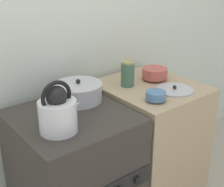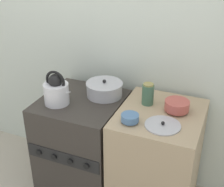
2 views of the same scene
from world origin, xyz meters
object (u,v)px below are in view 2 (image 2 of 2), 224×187
object	(u,v)px
kettle	(56,91)
small_ceramic_bowl	(130,118)
cooking_pot	(104,89)
loose_pot_lid	(163,125)
stove	(83,146)
storage_jar	(148,94)
enamel_bowl	(177,106)

from	to	relation	value
kettle	small_ceramic_bowl	size ratio (longest dim) A/B	2.20
cooking_pot	loose_pot_lid	distance (m)	0.61
stove	storage_jar	bearing A→B (deg)	12.32
cooking_pot	kettle	bearing A→B (deg)	-137.75
loose_pot_lid	enamel_bowl	bearing A→B (deg)	79.17
cooking_pot	storage_jar	world-z (taller)	storage_jar
small_ceramic_bowl	enamel_bowl	bearing A→B (deg)	45.52
enamel_bowl	small_ceramic_bowl	world-z (taller)	enamel_bowl
small_ceramic_bowl	stove	bearing A→B (deg)	158.90
kettle	stove	bearing A→B (deg)	39.23
small_ceramic_bowl	loose_pot_lid	bearing A→B (deg)	10.92
stove	kettle	xyz separation A→B (m)	(-0.14, -0.11, 0.54)
cooking_pot	small_ceramic_bowl	size ratio (longest dim) A/B	2.39
enamel_bowl	loose_pot_lid	xyz separation A→B (m)	(-0.04, -0.22, -0.04)
stove	cooking_pot	xyz separation A→B (m)	(0.14, 0.14, 0.49)
small_ceramic_bowl	loose_pot_lid	distance (m)	0.22
cooking_pot	small_ceramic_bowl	world-z (taller)	cooking_pot
kettle	small_ceramic_bowl	xyz separation A→B (m)	(0.61, -0.07, -0.05)
kettle	storage_jar	size ratio (longest dim) A/B	1.61
kettle	enamel_bowl	xyz separation A→B (m)	(0.86, 0.19, -0.04)
storage_jar	kettle	bearing A→B (deg)	-160.85
cooking_pot	enamel_bowl	xyz separation A→B (m)	(0.59, -0.06, 0.01)
small_ceramic_bowl	storage_jar	distance (m)	0.30
enamel_bowl	storage_jar	xyz separation A→B (m)	(-0.22, 0.03, 0.03)
small_ceramic_bowl	storage_jar	bearing A→B (deg)	83.42
stove	enamel_bowl	size ratio (longest dim) A/B	5.01
kettle	storage_jar	distance (m)	0.68
enamel_bowl	loose_pot_lid	world-z (taller)	enamel_bowl
storage_jar	loose_pot_lid	bearing A→B (deg)	-53.98
enamel_bowl	storage_jar	size ratio (longest dim) A/B	1.06
loose_pot_lid	small_ceramic_bowl	bearing A→B (deg)	-169.08
cooking_pot	small_ceramic_bowl	bearing A→B (deg)	-44.27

